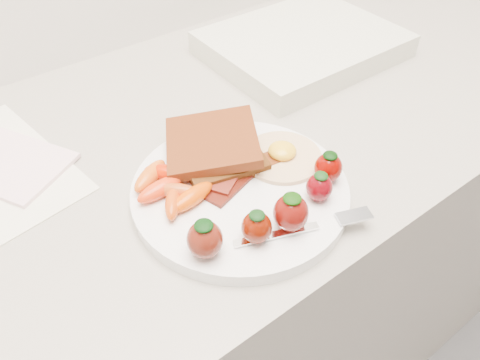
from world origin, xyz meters
TOP-DOWN VIEW (x-y plane):
  - counter at (0.00, 1.70)m, footprint 2.00×0.60m
  - plate at (-0.01, 1.56)m, footprint 0.27×0.27m
  - toast_lower at (-0.00, 1.61)m, footprint 0.12×0.12m
  - toast_upper at (-0.01, 1.63)m, footprint 0.16×0.16m
  - fried_egg at (0.06, 1.57)m, footprint 0.13×0.13m
  - bacon_strips at (-0.00, 1.58)m, footprint 0.12×0.08m
  - baby_carrots at (-0.09, 1.60)m, footprint 0.09×0.11m
  - strawberries at (-0.02, 1.49)m, footprint 0.22×0.07m
  - fork at (0.01, 1.46)m, footprint 0.16×0.07m
  - notepad at (-0.23, 1.79)m, footprint 0.17×0.19m
  - appliance at (0.30, 1.78)m, footprint 0.32×0.26m

SIDE VIEW (x-z plane):
  - counter at x=0.00m, z-range 0.00..0.90m
  - notepad at x=-0.23m, z-range 0.90..0.91m
  - plate at x=-0.01m, z-range 0.90..0.92m
  - appliance at x=0.30m, z-range 0.90..0.94m
  - fork at x=0.01m, z-range 0.92..0.92m
  - bacon_strips at x=0.00m, z-range 0.92..0.93m
  - fried_egg at x=0.06m, z-range 0.91..0.93m
  - toast_lower at x=0.00m, z-range 0.92..0.93m
  - baby_carrots at x=-0.09m, z-range 0.92..0.94m
  - toast_upper at x=-0.01m, z-range 0.93..0.95m
  - strawberries at x=-0.02m, z-range 0.92..0.96m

